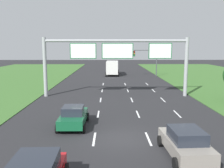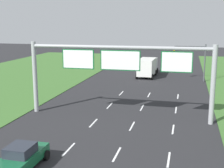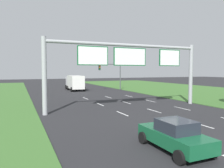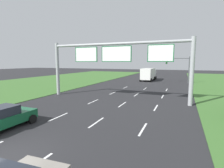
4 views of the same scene
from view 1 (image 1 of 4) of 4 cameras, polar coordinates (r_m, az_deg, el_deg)
name	(u,v)px [view 1 (image 1 of 4)]	position (r m, az deg, el deg)	size (l,w,h in m)	color
ground_plane	(121,139)	(16.49, 2.15, -12.41)	(200.00, 200.00, 0.00)	#262628
lane_dashes_inner_left	(97,125)	(19.33, -3.54, -9.24)	(0.14, 44.40, 0.01)	white
lane_dashes_inner_right	(142,124)	(19.47, 6.94, -9.15)	(0.14, 44.40, 0.01)	white
lane_dashes_slip	(188,124)	(20.23, 16.93, -8.79)	(0.14, 44.40, 0.01)	white
car_near_red	(73,116)	(18.88, -8.82, -7.34)	(2.05, 4.06, 1.56)	#145633
car_mid_lane	(185,143)	(14.27, 16.43, -12.71)	(2.34, 4.19, 1.59)	gray
box_truck	(112,67)	(52.84, 0.08, 3.84)	(2.86, 7.75, 2.96)	silver
sign_gantry	(117,55)	(29.63, 1.10, 6.65)	(17.24, 0.44, 7.00)	#9EA0A5
traffic_light_mast	(147,57)	(50.37, 8.01, 6.08)	(4.76, 0.49, 5.60)	#47494F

